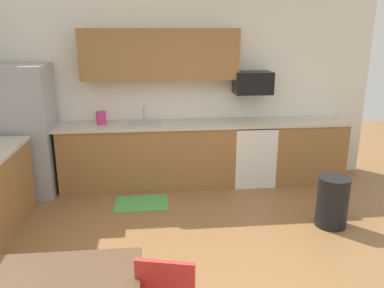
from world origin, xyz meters
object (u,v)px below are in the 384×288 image
(kettle, at_px, (101,118))
(oven_range, at_px, (251,153))
(trash_bin, at_px, (332,202))
(microwave, at_px, (253,83))
(refrigerator, at_px, (25,131))

(kettle, bearing_deg, oven_range, -1.31)
(trash_bin, bearing_deg, microwave, 110.59)
(refrigerator, distance_m, kettle, 1.04)
(refrigerator, distance_m, microwave, 3.27)
(refrigerator, xyz_separation_m, trash_bin, (3.81, -1.40, -0.59))
(refrigerator, xyz_separation_m, oven_range, (3.21, 0.08, -0.44))
(oven_range, xyz_separation_m, kettle, (-2.19, 0.05, 0.56))
(trash_bin, bearing_deg, oven_range, 111.86)
(oven_range, xyz_separation_m, trash_bin, (0.59, -1.48, -0.16))
(microwave, height_order, kettle, microwave)
(microwave, bearing_deg, trash_bin, -69.41)
(oven_range, distance_m, trash_bin, 1.60)
(kettle, bearing_deg, trash_bin, -28.79)
(refrigerator, relative_size, kettle, 8.94)
(refrigerator, xyz_separation_m, kettle, (1.02, 0.13, 0.13))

